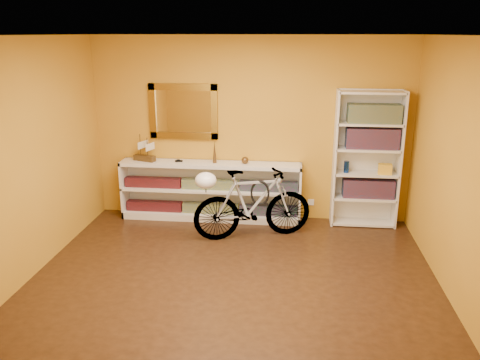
# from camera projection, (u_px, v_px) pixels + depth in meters

# --- Properties ---
(floor) EXTENTS (4.50, 4.00, 0.01)m
(floor) POSITION_uv_depth(u_px,v_px,m) (233.00, 281.00, 5.34)
(floor) COLOR black
(floor) RESTS_ON ground
(ceiling) EXTENTS (4.50, 4.00, 0.01)m
(ceiling) POSITION_uv_depth(u_px,v_px,m) (232.00, 35.00, 4.58)
(ceiling) COLOR silver
(ceiling) RESTS_ON ground
(back_wall) EXTENTS (4.50, 0.01, 2.60)m
(back_wall) POSITION_uv_depth(u_px,v_px,m) (250.00, 130.00, 6.87)
(back_wall) COLOR #B87E1B
(back_wall) RESTS_ON ground
(left_wall) EXTENTS (0.01, 4.00, 2.60)m
(left_wall) POSITION_uv_depth(u_px,v_px,m) (25.00, 161.00, 5.20)
(left_wall) COLOR #B87E1B
(left_wall) RESTS_ON ground
(right_wall) EXTENTS (0.01, 4.00, 2.60)m
(right_wall) POSITION_uv_depth(u_px,v_px,m) (461.00, 174.00, 4.72)
(right_wall) COLOR #B87E1B
(right_wall) RESTS_ON ground
(gilt_mirror) EXTENTS (0.98, 0.06, 0.78)m
(gilt_mirror) POSITION_uv_depth(u_px,v_px,m) (183.00, 112.00, 6.86)
(gilt_mirror) COLOR brown
(gilt_mirror) RESTS_ON back_wall
(wall_socket) EXTENTS (0.09, 0.02, 0.09)m
(wall_socket) POSITION_uv_depth(u_px,v_px,m) (311.00, 202.00, 7.06)
(wall_socket) COLOR silver
(wall_socket) RESTS_ON back_wall
(console_unit) EXTENTS (2.60, 0.35, 0.85)m
(console_unit) POSITION_uv_depth(u_px,v_px,m) (211.00, 191.00, 7.00)
(console_unit) COLOR silver
(console_unit) RESTS_ON floor
(cd_row_lower) EXTENTS (2.50, 0.13, 0.14)m
(cd_row_lower) POSITION_uv_depth(u_px,v_px,m) (211.00, 208.00, 7.06)
(cd_row_lower) COLOR black
(cd_row_lower) RESTS_ON console_unit
(cd_row_upper) EXTENTS (2.50, 0.13, 0.14)m
(cd_row_upper) POSITION_uv_depth(u_px,v_px,m) (210.00, 184.00, 6.95)
(cd_row_upper) COLOR navy
(cd_row_upper) RESTS_ON console_unit
(model_ship) EXTENTS (0.35, 0.22, 0.39)m
(model_ship) POSITION_uv_depth(u_px,v_px,m) (144.00, 148.00, 6.92)
(model_ship) COLOR #38260F
(model_ship) RESTS_ON console_unit
(toy_car) EXTENTS (0.00, 0.00, 0.00)m
(toy_car) POSITION_uv_depth(u_px,v_px,m) (179.00, 162.00, 6.93)
(toy_car) COLOR black
(toy_car) RESTS_ON console_unit
(bronze_ornament) EXTENTS (0.06, 0.06, 0.33)m
(bronze_ornament) POSITION_uv_depth(u_px,v_px,m) (215.00, 152.00, 6.82)
(bronze_ornament) COLOR #52391C
(bronze_ornament) RESTS_ON console_unit
(decorative_orb) EXTENTS (0.10, 0.10, 0.10)m
(decorative_orb) POSITION_uv_depth(u_px,v_px,m) (245.00, 160.00, 6.81)
(decorative_orb) COLOR #52391C
(decorative_orb) RESTS_ON console_unit
(bookcase) EXTENTS (0.90, 0.30, 1.90)m
(bookcase) POSITION_uv_depth(u_px,v_px,m) (367.00, 160.00, 6.64)
(bookcase) COLOR silver
(bookcase) RESTS_ON floor
(book_row_a) EXTENTS (0.70, 0.22, 0.26)m
(book_row_a) POSITION_uv_depth(u_px,v_px,m) (368.00, 188.00, 6.76)
(book_row_a) COLOR maroon
(book_row_a) RESTS_ON bookcase
(book_row_b) EXTENTS (0.70, 0.22, 0.28)m
(book_row_b) POSITION_uv_depth(u_px,v_px,m) (372.00, 138.00, 6.55)
(book_row_b) COLOR maroon
(book_row_b) RESTS_ON bookcase
(book_row_c) EXTENTS (0.70, 0.22, 0.25)m
(book_row_c) POSITION_uv_depth(u_px,v_px,m) (374.00, 113.00, 6.45)
(book_row_c) COLOR #1B5061
(book_row_c) RESTS_ON bookcase
(travel_mug) EXTENTS (0.07, 0.07, 0.16)m
(travel_mug) POSITION_uv_depth(u_px,v_px,m) (346.00, 167.00, 6.68)
(travel_mug) COLOR navy
(travel_mug) RESTS_ON bookcase
(red_tin) EXTENTS (0.17, 0.17, 0.17)m
(red_tin) POSITION_uv_depth(u_px,v_px,m) (355.00, 116.00, 6.52)
(red_tin) COLOR maroon
(red_tin) RESTS_ON bookcase
(yellow_bag) EXTENTS (0.19, 0.14, 0.14)m
(yellow_bag) POSITION_uv_depth(u_px,v_px,m) (385.00, 169.00, 6.61)
(yellow_bag) COLOR yellow
(yellow_bag) RESTS_ON bookcase
(bicycle) EXTENTS (0.90, 1.66, 0.95)m
(bicycle) POSITION_uv_depth(u_px,v_px,m) (253.00, 204.00, 6.34)
(bicycle) COLOR silver
(bicycle) RESTS_ON floor
(helmet) EXTENTS (0.28, 0.26, 0.21)m
(helmet) POSITION_uv_depth(u_px,v_px,m) (206.00, 180.00, 6.11)
(helmet) COLOR white
(helmet) RESTS_ON bicycle
(u_lock) EXTENTS (0.25, 0.03, 0.25)m
(u_lock) POSITION_uv_depth(u_px,v_px,m) (260.00, 193.00, 6.31)
(u_lock) COLOR black
(u_lock) RESTS_ON bicycle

